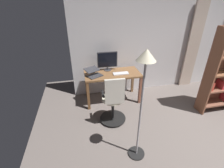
% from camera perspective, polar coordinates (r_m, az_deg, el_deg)
% --- Properties ---
extents(back_room_partition, '(5.86, 0.10, 2.66)m').
position_cam_1_polar(back_room_partition, '(4.88, 22.88, 14.01)').
color(back_room_partition, silver).
rests_on(back_room_partition, ground).
extents(curtain_right_panel, '(0.37, 0.06, 2.33)m').
position_cam_1_polar(curtain_right_panel, '(5.06, 26.95, 11.68)').
color(curtain_right_panel, '#C3AF9D').
rests_on(curtain_right_panel, ground).
extents(desk, '(1.35, 0.65, 0.76)m').
position_cam_1_polar(desk, '(3.90, 0.16, 2.51)').
color(desk, brown).
rests_on(desk, ground).
extents(office_chair, '(0.56, 0.56, 1.08)m').
position_cam_1_polar(office_chair, '(3.22, 0.52, -6.55)').
color(office_chair, black).
rests_on(office_chair, ground).
extents(computer_monitor, '(0.50, 0.18, 0.47)m').
position_cam_1_polar(computer_monitor, '(3.94, -1.67, 8.49)').
color(computer_monitor, '#333338').
rests_on(computer_monitor, desk).
extents(computer_keyboard, '(0.37, 0.15, 0.02)m').
position_cam_1_polar(computer_keyboard, '(3.81, 3.16, 3.80)').
color(computer_keyboard, silver).
rests_on(computer_keyboard, desk).
extents(laptop, '(0.45, 0.46, 0.16)m').
position_cam_1_polar(laptop, '(3.72, -6.57, 3.76)').
color(laptop, '#333338').
rests_on(laptop, desk).
extents(bookshelf, '(0.82, 0.30, 1.97)m').
position_cam_1_polar(bookshelf, '(4.22, 35.24, 3.46)').
color(bookshelf, brown).
rests_on(bookshelf, ground).
extents(floor_lamp, '(0.28, 0.28, 1.82)m').
position_cam_1_polar(floor_lamp, '(2.11, 11.30, 0.70)').
color(floor_lamp, black).
rests_on(floor_lamp, ground).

